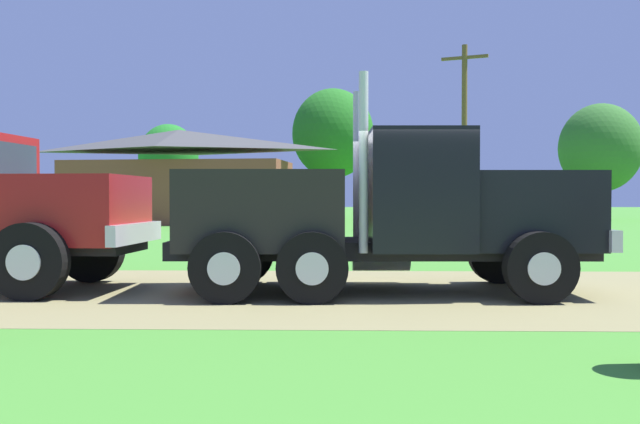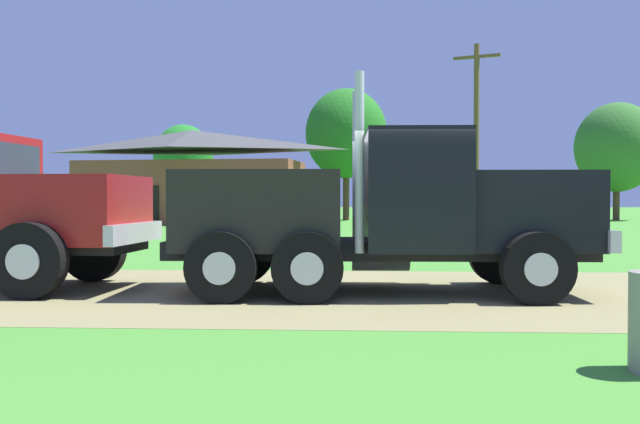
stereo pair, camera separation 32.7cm
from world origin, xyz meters
name	(u,v)px [view 1 (the left image)]	position (x,y,z in m)	size (l,w,h in m)	color
ground_plane	(418,293)	(0.00, 0.00, 0.00)	(200.00, 200.00, 0.00)	#468E2F
dirt_track	(418,292)	(0.00, 0.00, 0.00)	(120.00, 6.28, 0.01)	#888152
truck_foreground_white	(383,214)	(-0.57, 0.04, 1.26)	(6.77, 2.82, 3.37)	black
shed_building	(179,179)	(-10.48, 28.17, 2.64)	(13.62, 6.75, 5.46)	brown
utility_pole_near	(464,132)	(4.73, 21.37, 4.63)	(2.10, 0.94, 8.75)	brown
tree_left	(169,157)	(-14.50, 41.88, 4.72)	(4.64, 4.64, 7.29)	#513823
tree_mid	(333,134)	(-1.58, 35.01, 5.86)	(5.51, 5.51, 8.90)	#513823
tree_right	(600,148)	(16.69, 35.84, 4.92)	(5.49, 5.49, 7.95)	#513823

